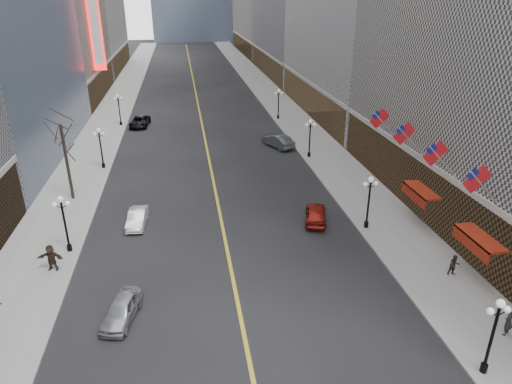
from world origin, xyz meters
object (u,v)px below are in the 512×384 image
object	(u,v)px
car_nb_far	(140,122)
ped_ne_corner	(509,321)
streetlamp_west_3	(119,106)
car_nb_mid	(137,218)
streetlamp_west_2	(100,144)
streetlamp_west_1	(64,218)
streetlamp_east_3	(278,101)
streetlamp_east_0	(494,329)
car_sb_mid	(316,214)
car_sb_far	(278,141)
car_nb_near	(121,310)
streetlamp_east_1	(369,197)
streetlamp_east_2	(310,134)

from	to	relation	value
car_nb_far	ped_ne_corner	xyz separation A→B (m)	(23.77, -48.87, 0.37)
streetlamp_west_3	car_nb_mid	distance (m)	32.72
streetlamp_west_2	streetlamp_west_1	bearing A→B (deg)	-90.00
streetlamp_east_3	streetlamp_west_1	size ratio (longest dim) A/B	1.00
streetlamp_east_0	car_nb_far	size ratio (longest dim) A/B	0.86
car_sb_mid	car_sb_far	world-z (taller)	car_sb_far
streetlamp_west_2	car_nb_far	size ratio (longest dim) A/B	0.86
car_nb_far	streetlamp_west_2	bearing A→B (deg)	-92.34
car_nb_near	streetlamp_west_1	bearing A→B (deg)	132.90
streetlamp_east_0	car_sb_far	size ratio (longest dim) A/B	0.90
car_nb_far	car_sb_mid	distance (m)	37.38
streetlamp_east_0	streetlamp_west_1	size ratio (longest dim) A/B	1.00
streetlamp_east_1	car_sb_far	size ratio (longest dim) A/B	0.90
streetlamp_east_2	ped_ne_corner	size ratio (longest dim) A/B	2.39
streetlamp_east_3	car_nb_far	size ratio (longest dim) A/B	0.86
streetlamp_east_3	streetlamp_west_2	size ratio (longest dim) A/B	1.00
streetlamp_east_0	streetlamp_west_2	bearing A→B (deg)	124.77
streetlamp_west_1	streetlamp_west_3	distance (m)	36.00
streetlamp_east_0	streetlamp_east_1	bearing A→B (deg)	90.00
streetlamp_west_3	car_nb_near	bearing A→B (deg)	-83.92
car_nb_mid	ped_ne_corner	size ratio (longest dim) A/B	2.11
streetlamp_east_2	car_nb_near	bearing A→B (deg)	-125.34
streetlamp_east_0	car_sb_mid	size ratio (longest dim) A/B	1.03
streetlamp_east_1	ped_ne_corner	world-z (taller)	streetlamp_east_1
streetlamp_west_3	car_sb_mid	size ratio (longest dim) A/B	1.03
streetlamp_east_0	car_sb_far	world-z (taller)	streetlamp_east_0
streetlamp_east_2	car_nb_far	distance (m)	27.10
streetlamp_west_1	car_nb_mid	world-z (taller)	streetlamp_west_1
car_nb_near	streetlamp_west_2	bearing A→B (deg)	114.09
streetlamp_east_2	car_nb_mid	world-z (taller)	streetlamp_east_2
streetlamp_west_2	car_sb_mid	bearing A→B (deg)	-39.03
streetlamp_east_1	streetlamp_west_3	bearing A→B (deg)	123.25
car_nb_mid	car_sb_mid	size ratio (longest dim) A/B	0.91
car_nb_near	car_sb_mid	bearing A→B (deg)	48.94
car_nb_mid	car_sb_far	xyz separation A→B (m)	(16.05, 18.83, 0.17)
streetlamp_west_2	car_sb_mid	world-z (taller)	streetlamp_west_2
car_nb_near	car_sb_far	xyz separation A→B (m)	(16.05, 31.11, 0.12)
streetlamp_east_2	car_sb_mid	size ratio (longest dim) A/B	1.03
car_sb_mid	car_sb_far	bearing A→B (deg)	-76.63
streetlamp_east_1	streetlamp_west_3	world-z (taller)	same
streetlamp_east_1	car_nb_far	size ratio (longest dim) A/B	0.86
car_nb_mid	ped_ne_corner	distance (m)	27.87
car_nb_far	car_sb_mid	world-z (taller)	car_sb_mid
streetlamp_east_0	streetlamp_east_2	world-z (taller)	same
streetlamp_east_3	car_nb_far	bearing A→B (deg)	-177.89
car_nb_far	streetlamp_east_3	bearing A→B (deg)	9.00
streetlamp_east_3	car_sb_far	size ratio (longest dim) A/B	0.90
streetlamp_east_2	ped_ne_corner	bearing A→B (deg)	-84.64
car_sb_far	car_nb_far	bearing A→B (deg)	-59.90
car_nb_near	car_nb_far	size ratio (longest dim) A/B	0.78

